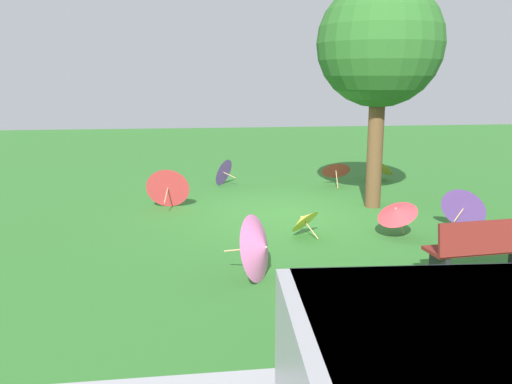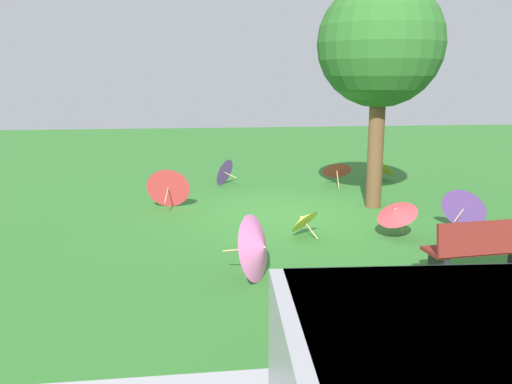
% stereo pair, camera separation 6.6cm
% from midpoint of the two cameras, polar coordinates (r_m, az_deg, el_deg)
% --- Properties ---
extents(ground, '(40.00, 40.00, 0.00)m').
position_cam_midpoint_polar(ground, '(11.17, 4.17, -2.24)').
color(ground, '#2D6B28').
extents(park_bench, '(1.64, 0.62, 0.90)m').
position_cam_midpoint_polar(park_bench, '(7.97, 23.49, -5.65)').
color(park_bench, maroon).
rests_on(park_bench, ground).
extents(shade_tree, '(2.61, 2.61, 4.77)m').
position_cam_midpoint_polar(shade_tree, '(11.65, 13.35, 15.04)').
color(shade_tree, brown).
rests_on(shade_tree, ground).
extents(parasol_pink_0, '(0.88, 1.00, 0.96)m').
position_cam_midpoint_polar(parasol_pink_0, '(7.33, 0.57, -5.99)').
color(parasol_pink_0, tan).
rests_on(parasol_pink_0, ground).
extents(parasol_red_0, '(0.97, 0.97, 0.70)m').
position_cam_midpoint_polar(parasol_red_0, '(9.63, 15.00, -2.07)').
color(parasol_red_0, tan).
rests_on(parasol_red_0, ground).
extents(parasol_yellow_0, '(0.74, 0.74, 0.55)m').
position_cam_midpoint_polar(parasol_yellow_0, '(9.47, 5.25, -2.95)').
color(parasol_yellow_0, tan).
rests_on(parasol_yellow_0, ground).
extents(parasol_purple_1, '(0.69, 0.79, 0.73)m').
position_cam_midpoint_polar(parasol_purple_1, '(14.00, -3.42, 2.20)').
color(parasol_purple_1, tan).
rests_on(parasol_purple_1, ground).
extents(parasol_red_1, '(0.98, 0.92, 0.94)m').
position_cam_midpoint_polar(parasol_red_1, '(11.69, -9.17, 0.63)').
color(parasol_red_1, tan).
rests_on(parasol_red_1, ground).
extents(parasol_purple_2, '(0.87, 0.91, 0.83)m').
position_cam_midpoint_polar(parasol_purple_2, '(10.60, 21.63, -1.54)').
color(parasol_purple_2, tan).
rests_on(parasol_purple_2, ground).
extents(parasol_yellow_1, '(0.88, 0.93, 0.70)m').
position_cam_midpoint_polar(parasol_yellow_1, '(15.08, 13.54, 2.77)').
color(parasol_yellow_1, tan).
rests_on(parasol_yellow_1, ground).
extents(parasol_red_2, '(0.79, 0.72, 0.73)m').
position_cam_midpoint_polar(parasol_red_2, '(13.99, 8.77, 2.45)').
color(parasol_red_2, tan).
rests_on(parasol_red_2, ground).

